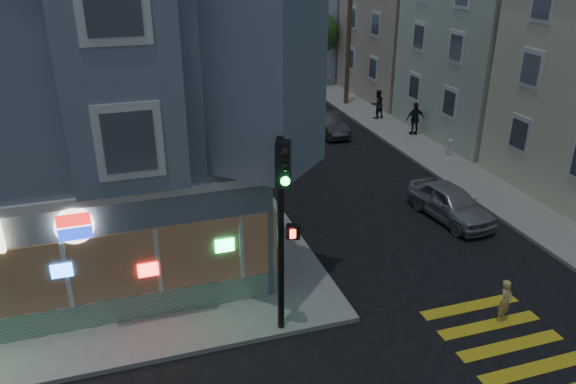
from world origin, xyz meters
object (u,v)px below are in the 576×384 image
street_tree_far (286,20)px  fire_hydrant (450,147)px  street_tree_near (319,33)px  traffic_signal (283,207)px  parked_car_b (329,123)px  pedestrian_a (377,104)px  utility_pole (349,32)px  parked_car_d (273,80)px  parked_car_a (451,203)px  pedestrian_b (415,119)px  running_child (505,301)px  parked_car_c (299,100)px

street_tree_far → fire_hydrant: 25.18m
street_tree_near → traffic_signal: traffic_signal is taller
parked_car_b → pedestrian_a: bearing=22.7°
utility_pole → parked_car_d: size_ratio=1.81×
street_tree_near → parked_car_a: bearing=-97.5°
parked_car_b → parked_car_a: bearing=-86.7°
pedestrian_a → pedestrian_b: pedestrian_b is taller
running_child → parked_car_a: parked_car_a is taller
pedestrian_a → parked_car_b: (-3.82, -1.57, -0.41)m
utility_pole → street_tree_near: size_ratio=1.70×
parked_car_a → parked_car_d: bearing=85.2°
fire_hydrant → pedestrian_b: bearing=90.0°
running_child → street_tree_near: bearing=56.3°
parked_car_a → parked_car_b: size_ratio=1.09×
street_tree_far → pedestrian_a: bearing=-89.3°
parked_car_b → parked_car_c: size_ratio=0.83×
fire_hydrant → parked_car_d: bearing=104.6°
pedestrian_a → street_tree_far: bearing=-98.5°
running_child → pedestrian_b: 16.93m
street_tree_far → parked_car_c: (-3.60, -14.19, -3.28)m
street_tree_far → running_child: street_tree_far is taller
street_tree_near → street_tree_far: 8.00m
parked_car_c → traffic_signal: size_ratio=0.80×
parked_car_c → fire_hydrant: parked_car_c is taller
pedestrian_b → parked_car_d: 14.07m
utility_pole → traffic_signal: bearing=-117.3°
parked_car_a → parked_car_c: (-0.59, 16.77, -0.04)m
street_tree_far → parked_car_a: street_tree_far is taller
parked_car_a → parked_car_d: 22.95m
parked_car_d → fire_hydrant: (4.40, -16.92, -0.09)m
parked_car_a → parked_car_b: parked_car_a is taller
pedestrian_a → parked_car_b: size_ratio=0.47×
parked_car_a → parked_car_d: same height
pedestrian_b → parked_car_c: pedestrian_b is taller
running_child → parked_car_b: (1.61, 17.82, -0.06)m
pedestrian_a → parked_car_d: (-3.82, 9.79, -0.33)m
street_tree_near → pedestrian_a: (0.22, -9.82, -2.91)m
pedestrian_b → fire_hydrant: (0.00, -3.56, -0.46)m
street_tree_far → parked_car_d: size_ratio=1.07×
parked_car_c → parked_car_b: bearing=-82.1°
parked_car_b → parked_car_c: parked_car_c is taller
street_tree_far → traffic_signal: size_ratio=0.94×
street_tree_near → pedestrian_b: (0.80, -13.39, -2.87)m
street_tree_near → fire_hydrant: size_ratio=6.19×
pedestrian_b → parked_car_b: (-4.40, 1.99, -0.45)m
street_tree_near → pedestrian_b: bearing=-86.6°
parked_car_b → street_tree_far: bearing=79.8°
street_tree_near → pedestrian_b: size_ratio=2.90×
street_tree_far → street_tree_near: bearing=-90.0°
street_tree_far → parked_car_d: (-3.60, -8.03, -3.24)m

